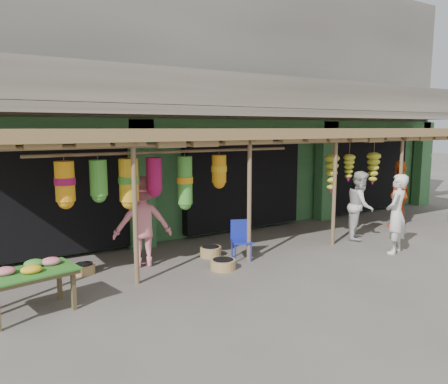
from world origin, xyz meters
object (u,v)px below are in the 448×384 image
person_right (360,205)px  person_shopper (143,222)px  person_front (396,214)px  flower_table (30,273)px  blue_chair (241,237)px  person_vendor (400,194)px

person_right → person_shopper: person_shopper is taller
person_front → person_shopper: bearing=-44.9°
flower_table → blue_chair: (4.29, 0.61, -0.17)m
person_front → person_vendor: 2.86m
blue_chair → person_right: (3.54, -0.21, 0.40)m
blue_chair → person_right: bearing=18.7°
person_shopper → flower_table: bearing=44.2°
flower_table → person_shopper: bearing=18.6°
flower_table → person_vendor: size_ratio=0.75×
blue_chair → person_shopper: (-1.96, 0.67, 0.45)m
blue_chair → person_front: (3.18, -1.52, 0.43)m
person_vendor → blue_chair: bearing=-15.6°
blue_chair → person_right: 3.57m
person_front → person_right: (0.36, 1.31, -0.03)m
person_right → blue_chair: bearing=141.1°
flower_table → person_front: person_front is taller
person_front → person_vendor: (2.36, 1.62, 0.06)m
person_vendor → flower_table: bearing=-12.5°
person_right → person_shopper: (-5.50, 0.88, 0.05)m
flower_table → person_vendor: bearing=-6.1°
person_front → blue_chair: bearing=-47.4°
flower_table → person_shopper: (2.33, 1.28, 0.28)m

